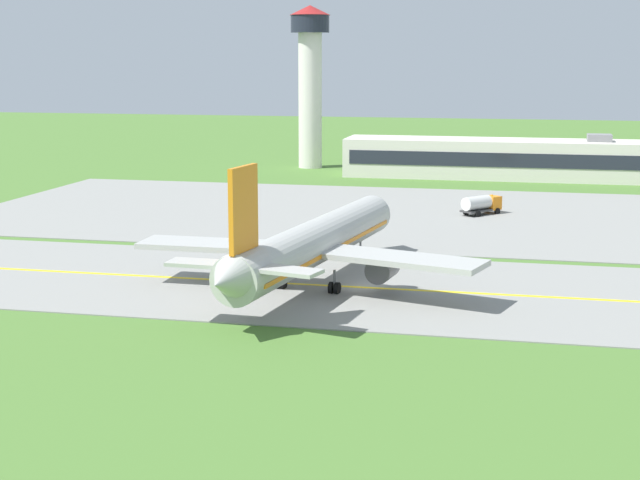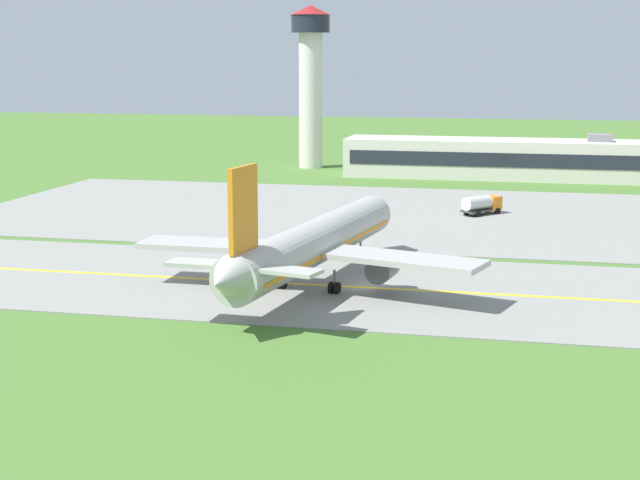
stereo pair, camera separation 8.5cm
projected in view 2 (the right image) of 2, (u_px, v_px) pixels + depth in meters
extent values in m
plane|color=#47702D|center=(365.00, 289.00, 87.26)|extent=(500.00, 500.00, 0.00)
cube|color=gray|center=(365.00, 288.00, 87.26)|extent=(240.00, 28.00, 0.10)
cube|color=gray|center=(496.00, 218.00, 125.37)|extent=(140.00, 52.00, 0.10)
cube|color=yellow|center=(365.00, 287.00, 87.24)|extent=(220.00, 0.60, 0.01)
cylinder|color=#ADADA8|center=(315.00, 242.00, 87.15)|extent=(8.89, 34.22, 4.00)
cone|color=#ADADA8|center=(376.00, 212.00, 103.84)|extent=(4.14, 3.12, 3.80)
cone|color=#ADADA8|center=(224.00, 281.00, 70.20)|extent=(3.83, 3.66, 3.40)
cube|color=orange|center=(315.00, 247.00, 87.24)|extent=(8.58, 31.54, 0.36)
cube|color=#1E232D|center=(370.00, 209.00, 101.69)|extent=(3.63, 2.27, 0.70)
cube|color=#ADADA8|center=(221.00, 245.00, 88.21)|extent=(15.03, 4.89, 0.50)
cylinder|color=#47474C|center=(250.00, 257.00, 89.61)|extent=(2.77, 3.70, 2.30)
cylinder|color=black|center=(257.00, 254.00, 91.07)|extent=(2.11, 0.55, 2.10)
cube|color=#ADADA8|center=(398.00, 259.00, 82.24)|extent=(15.74, 8.83, 0.50)
cylinder|color=#47474C|center=(383.00, 268.00, 85.04)|extent=(2.77, 3.70, 2.30)
cylinder|color=black|center=(388.00, 265.00, 86.51)|extent=(2.11, 0.55, 2.10)
cube|color=orange|center=(243.00, 209.00, 72.40)|extent=(1.03, 4.41, 6.50)
cube|color=#ADADA8|center=(206.00, 264.00, 74.18)|extent=(6.09, 2.64, 0.30)
cube|color=#ADADA8|center=(282.00, 270.00, 71.93)|extent=(6.41, 3.81, 0.30)
cylinder|color=slate|center=(360.00, 246.00, 99.60)|extent=(0.24, 0.24, 1.65)
cylinder|color=black|center=(360.00, 254.00, 99.76)|extent=(0.51, 1.14, 1.10)
cylinder|color=slate|center=(280.00, 274.00, 86.76)|extent=(0.24, 0.24, 1.65)
cylinder|color=black|center=(278.00, 283.00, 87.01)|extent=(0.51, 1.14, 1.10)
cylinder|color=black|center=(283.00, 284.00, 86.82)|extent=(0.51, 1.14, 1.10)
cylinder|color=slate|center=(334.00, 279.00, 84.93)|extent=(0.24, 0.24, 1.65)
cylinder|color=black|center=(331.00, 288.00, 85.18)|extent=(0.51, 1.14, 1.10)
cylinder|color=black|center=(337.00, 288.00, 84.99)|extent=(0.51, 1.14, 1.10)
cube|color=orange|center=(492.00, 203.00, 128.69)|extent=(2.69, 2.66, 1.80)
cube|color=#1E232D|center=(496.00, 200.00, 129.09)|extent=(1.50, 1.26, 0.81)
cylinder|color=silver|center=(477.00, 203.00, 126.82)|extent=(4.05, 4.39, 1.80)
cube|color=#383838|center=(477.00, 211.00, 127.02)|extent=(4.28, 4.58, 0.24)
cylinder|color=orange|center=(492.00, 195.00, 128.50)|extent=(0.20, 0.20, 0.18)
cylinder|color=black|center=(486.00, 209.00, 129.66)|extent=(0.80, 0.89, 0.90)
cylinder|color=black|center=(498.00, 211.00, 128.11)|extent=(0.80, 0.89, 0.90)
cylinder|color=black|center=(466.00, 212.00, 127.37)|extent=(0.80, 0.89, 0.90)
cylinder|color=black|center=(478.00, 214.00, 125.75)|extent=(0.80, 0.89, 0.90)
cube|color=beige|center=(524.00, 159.00, 165.75)|extent=(61.93, 10.90, 6.66)
cube|color=#1E232D|center=(524.00, 161.00, 160.42)|extent=(59.45, 0.10, 2.40)
cube|color=slate|center=(600.00, 138.00, 162.35)|extent=(4.00, 4.00, 1.20)
cylinder|color=silver|center=(311.00, 101.00, 180.63)|extent=(4.40, 4.40, 25.18)
cylinder|color=#1E232D|center=(310.00, 24.00, 177.97)|extent=(7.20, 7.20, 3.20)
cone|color=maroon|center=(310.00, 10.00, 177.50)|extent=(7.60, 7.60, 1.80)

